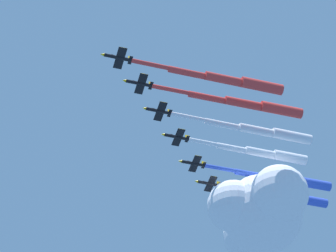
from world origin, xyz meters
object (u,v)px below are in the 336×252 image
jet_port_mid (262,153)px  jet_starboard_inner (259,130)px  jet_lead (226,79)px  jet_port_inner (246,104)px  jet_starboard_mid (283,179)px  jet_port_outer (286,197)px

jet_port_mid → jet_starboard_inner: bearing=-30.5°
jet_lead → jet_port_inner: jet_port_inner is taller
jet_starboard_inner → jet_port_mid: jet_starboard_inner is taller
jet_lead → jet_starboard_inner: (-19.19, 20.88, 1.01)m
jet_starboard_mid → jet_port_mid: bearing=-55.4°
jet_port_mid → jet_port_inner: bearing=-37.6°
jet_starboard_inner → jet_starboard_mid: 26.62m
jet_lead → jet_port_outer: (-48.05, 46.14, -0.60)m
jet_lead → jet_starboard_mid: jet_lead is taller
jet_starboard_inner → jet_port_mid: (-9.75, 5.74, -0.58)m
jet_port_outer → jet_port_inner: bearing=-41.8°
jet_port_inner → jet_port_outer: 52.22m
jet_port_inner → jet_port_mid: jet_port_inner is taller
jet_starboard_inner → jet_port_outer: bearing=138.8°
jet_starboard_inner → jet_port_mid: 11.33m
jet_lead → jet_port_mid: bearing=137.4°
jet_starboard_inner → jet_port_outer: 38.38m
jet_lead → jet_starboard_inner: jet_starboard_inner is taller
jet_port_inner → jet_port_outer: size_ratio=1.16×
jet_port_inner → jet_starboard_mid: jet_port_inner is taller
jet_lead → jet_starboard_mid: (-37.94, 39.65, -1.19)m
jet_lead → jet_port_inner: bearing=128.8°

